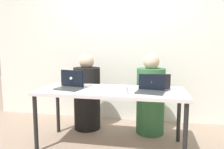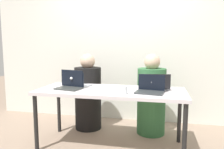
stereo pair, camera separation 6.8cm
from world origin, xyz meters
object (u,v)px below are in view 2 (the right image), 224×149
(laptop_back_right, at_px, (155,86))
(laptop_front_right, at_px, (150,89))
(person_on_left, at_px, (88,96))
(person_on_right, at_px, (151,99))
(water_glass_right, at_px, (125,91))
(laptop_front_left, at_px, (70,85))
(laptop_back_left, at_px, (76,83))

(laptop_back_right, relative_size, laptop_front_right, 1.10)
(person_on_left, relative_size, laptop_back_right, 3.05)
(person_on_left, xyz_separation_m, person_on_right, (0.96, -0.00, 0.00))
(person_on_right, relative_size, laptop_front_right, 3.38)
(laptop_front_right, bearing_deg, person_on_left, 156.67)
(person_on_left, height_order, person_on_right, person_on_right)
(person_on_right, bearing_deg, person_on_left, 16.35)
(laptop_back_right, bearing_deg, water_glass_right, 40.19)
(laptop_front_left, height_order, laptop_back_left, laptop_back_left)
(person_on_right, distance_m, water_glass_right, 0.86)
(laptop_back_right, bearing_deg, laptop_front_left, 2.35)
(laptop_back_right, relative_size, laptop_back_left, 1.00)
(person_on_right, distance_m, laptop_back_right, 0.51)
(water_glass_right, bearing_deg, person_on_left, 131.64)
(laptop_back_right, bearing_deg, person_on_left, -29.75)
(laptop_back_left, bearing_deg, water_glass_right, 169.49)
(laptop_back_right, height_order, laptop_front_right, laptop_front_right)
(laptop_front_right, bearing_deg, laptop_front_left, -171.95)
(person_on_right, height_order, laptop_front_right, person_on_right)
(laptop_back_right, distance_m, laptop_front_right, 0.20)
(person_on_left, height_order, laptop_back_right, person_on_left)
(person_on_left, xyz_separation_m, laptop_back_right, (1.02, -0.43, 0.27))
(person_on_left, relative_size, laptop_front_left, 3.33)
(laptop_front_left, bearing_deg, person_on_left, 98.64)
(laptop_front_right, height_order, laptop_back_left, laptop_back_left)
(person_on_left, distance_m, laptop_back_left, 0.53)
(laptop_front_right, xyz_separation_m, laptop_back_left, (-0.99, 0.17, 0.00))
(laptop_front_left, relative_size, water_glass_right, 3.98)
(person_on_right, distance_m, laptop_front_right, 0.68)
(laptop_back_right, relative_size, laptop_front_left, 1.09)
(person_on_left, distance_m, water_glass_right, 1.07)
(person_on_left, bearing_deg, person_on_right, 174.92)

